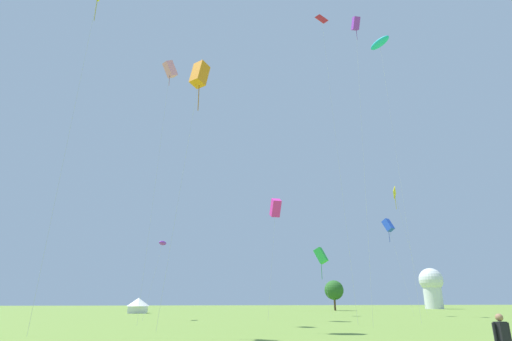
% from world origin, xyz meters
% --- Properties ---
extents(kite_magenta_box, '(1.79, 1.97, 13.95)m').
position_xyz_m(kite_magenta_box, '(3.94, 40.19, 12.79)').
color(kite_magenta_box, '#E02DA3').
rests_on(kite_magenta_box, ground).
extents(kite_blue_box, '(2.13, 3.27, 14.35)m').
position_xyz_m(kite_blue_box, '(24.47, 50.93, 13.27)').
color(kite_blue_box, blue).
rests_on(kite_blue_box, ground).
extents(kite_purple_parafoil, '(2.17, 2.89, 9.16)m').
position_xyz_m(kite_purple_parafoil, '(-9.29, 44.86, 8.85)').
color(kite_purple_parafoil, purple).
rests_on(kite_purple_parafoil, ground).
extents(kite_red_diamond, '(2.16, 1.53, 35.03)m').
position_xyz_m(kite_red_diamond, '(7.96, 31.63, 32.81)').
color(kite_red_diamond, red).
rests_on(kite_red_diamond, ground).
extents(kite_pink_box, '(1.99, 3.05, 28.56)m').
position_xyz_m(kite_pink_box, '(-9.46, 35.47, 27.49)').
color(kite_pink_box, pink).
rests_on(kite_pink_box, ground).
extents(kite_cyan_parafoil, '(1.96, 3.82, 33.36)m').
position_xyz_m(kite_cyan_parafoil, '(16.03, 33.18, 32.84)').
color(kite_cyan_parafoil, '#1EB7CC').
rests_on(kite_cyan_parafoil, ground).
extents(kite_purple_box, '(1.79, 1.54, 31.55)m').
position_xyz_m(kite_purple_box, '(10.26, 27.82, 30.60)').
color(kite_purple_box, purple).
rests_on(kite_purple_box, ground).
extents(kite_yellow_diamond, '(3.12, 1.83, 18.85)m').
position_xyz_m(kite_yellow_diamond, '(24.63, 48.21, 17.45)').
color(kite_yellow_diamond, yellow).
rests_on(kite_yellow_diamond, ground).
extents(kite_green_box, '(2.32, 3.59, 9.97)m').
position_xyz_m(kite_green_box, '(14.13, 53.42, 8.68)').
color(kite_green_box, green).
rests_on(kite_green_box, ground).
extents(kite_orange_box, '(3.16, 2.38, 23.00)m').
position_xyz_m(kite_orange_box, '(-6.27, 26.53, 21.75)').
color(kite_orange_box, orange).
rests_on(kite_orange_box, ground).
extents(festival_tent_right, '(4.00, 4.00, 2.60)m').
position_xyz_m(festival_tent_right, '(-13.96, 71.69, 1.44)').
color(festival_tent_right, white).
rests_on(festival_tent_right, ground).
extents(observatory_dome, '(6.40, 6.40, 10.80)m').
position_xyz_m(observatory_dome, '(61.64, 97.67, 6.01)').
color(observatory_dome, white).
rests_on(observatory_dome, ground).
extents(tree_distant_left, '(4.32, 4.32, 6.59)m').
position_xyz_m(tree_distant_left, '(27.91, 84.24, 4.41)').
color(tree_distant_left, brown).
rests_on(tree_distant_left, ground).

